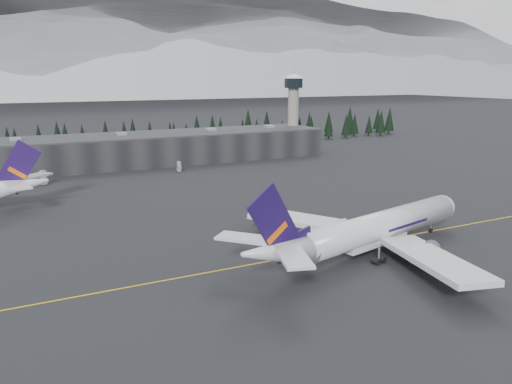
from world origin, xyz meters
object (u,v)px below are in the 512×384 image
control_tower (293,104)px  gse_vehicle_b (180,170)px  terminal (146,149)px  jet_main (366,231)px  gse_vehicle_a (44,183)px

control_tower → gse_vehicle_b: 77.87m
terminal → gse_vehicle_b: 27.28m
terminal → control_tower: bearing=2.3°
terminal → gse_vehicle_b: terminal is taller
jet_main → gse_vehicle_b: (-4.88, 107.20, -4.64)m
jet_main → gse_vehicle_b: 107.41m
control_tower → jet_main: (-63.76, -136.15, -18.02)m
jet_main → gse_vehicle_b: bearing=79.8°
gse_vehicle_a → jet_main: bearing=-56.2°
terminal → gse_vehicle_b: size_ratio=36.64×
jet_main → control_tower: bearing=52.1°
gse_vehicle_a → gse_vehicle_b: size_ratio=1.22×
terminal → gse_vehicle_b: (6.36, -25.94, -5.56)m
control_tower → gse_vehicle_b: (-68.64, -28.94, -22.66)m
terminal → gse_vehicle_a: (-43.14, -28.28, -5.56)m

